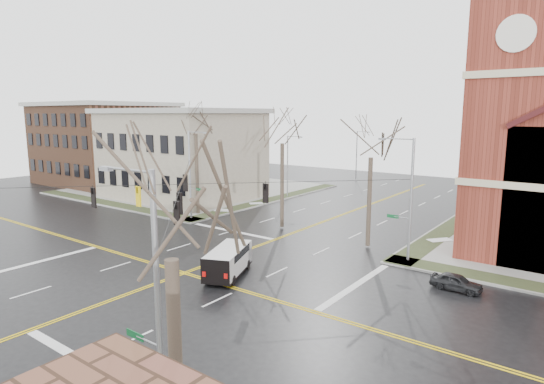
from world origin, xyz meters
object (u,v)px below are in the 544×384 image
Objects in this scene: parked_car_a at (456,282)px; tree_nw_far at (196,128)px; cargo_van at (229,259)px; signal_pole_ne at (409,196)px; tree_se at (171,241)px; streetlight_north_b at (357,153)px; streetlight_north_a at (288,164)px; tree_nw_near at (282,138)px; signal_pole_se at (154,298)px; signal_pole_nw at (191,172)px; tree_ne at (371,152)px.

tree_nw_far is at bearing 80.51° from parked_car_a.
signal_pole_ne is at bearing 26.13° from cargo_van.
parked_car_a is 0.29× the size of tree_se.
parked_car_a is (13.17, 6.37, -0.59)m from cargo_van.
streetlight_north_b is 34.79m from tree_nw_far.
signal_pole_ne is 1.12× the size of streetlight_north_a.
parked_car_a is at bearing -11.15° from tree_nw_far.
tree_nw_near is at bearing 3.35° from tree_nw_far.
cargo_van is at bearing -63.16° from streetlight_north_a.
tree_nw_far is at bearing 133.67° from signal_pole_se.
cargo_van is at bearing 123.33° from signal_pole_se.
tree_ne reaches higher than signal_pole_nw.
tree_nw_far is 1.19× the size of tree_ne.
streetlight_north_a is at bearing 119.09° from signal_pole_se.
streetlight_north_b is 0.74× the size of tree_ne.
signal_pole_se is 35.00m from tree_nw_far.
streetlight_north_b is 48.16m from parked_car_a.
signal_pole_ne and signal_pole_nw have the same top height.
signal_pole_ne is 13.66m from cargo_van.
streetlight_north_b is at bearing 90.00° from streetlight_north_a.
streetlight_north_a is 33.45m from parked_car_a.
signal_pole_se is at bearing 149.71° from tree_se.
tree_nw_near is 1.12× the size of tree_se.
signal_pole_ne is 0.70× the size of tree_nw_far.
tree_se is (2.98, -24.74, 2.80)m from signal_pole_ne.
signal_pole_nw is at bearing 136.00° from tree_se.
signal_pole_se is 0.75× the size of tree_nw_near.
streetlight_north_a is 2.60× the size of parked_car_a.
signal_pole_se reaches higher than streetlight_north_a.
signal_pole_ne is at bearing -24.45° from tree_ne.
signal_pole_ne is 25.08m from tree_se.
tree_nw_near is (-17.75, 6.25, 8.13)m from parked_car_a.
tree_se is at bearing -74.72° from cargo_van.
tree_ne is at bearing 104.44° from tree_se.
parked_car_a is 30.37m from tree_nw_far.
tree_nw_near is (10.77, 0.63, -0.68)m from tree_nw_far.
signal_pole_nw is 35.73m from tree_se.
streetlight_north_b is 0.67× the size of tree_nw_near.
streetlight_north_a is at bearing 82.08° from tree_nw_far.
tree_ne is (4.79, 11.62, 6.76)m from cargo_van.
streetlight_north_a is at bearing 122.51° from tree_nw_near.
tree_se is at bearing -44.00° from signal_pole_nw.
signal_pole_nw reaches higher than cargo_van.
streetlight_north_a is 0.67× the size of tree_nw_near.
signal_pole_nw is 17.57m from cargo_van.
tree_se is (25.62, -24.74, 2.80)m from signal_pole_nw.
signal_pole_ne is 13.99m from tree_nw_near.
streetlight_north_b is 2.60× the size of parked_car_a.
tree_se is at bearing 177.47° from parked_car_a.
signal_pole_nw is at bearing 134.55° from signal_pole_se.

